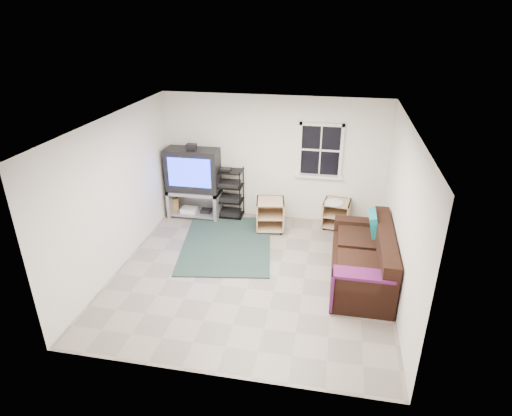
% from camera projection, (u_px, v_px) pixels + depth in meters
% --- Properties ---
extents(room, '(4.60, 4.62, 4.60)m').
position_uv_depth(room, '(320.00, 154.00, 8.55)').
color(room, gray).
rests_on(room, ground).
extents(tv_unit, '(1.10, 0.55, 1.62)m').
position_uv_depth(tv_unit, '(194.00, 177.00, 9.00)').
color(tv_unit, gray).
rests_on(tv_unit, ground).
extents(av_rack, '(0.55, 0.40, 1.10)m').
position_uv_depth(av_rack, '(230.00, 196.00, 9.11)').
color(av_rack, black).
rests_on(av_rack, ground).
extents(side_table_left, '(0.63, 0.63, 0.64)m').
position_uv_depth(side_table_left, '(270.00, 213.00, 8.67)').
color(side_table_left, tan).
rests_on(side_table_left, ground).
extents(side_table_right, '(0.58, 0.58, 0.60)m').
position_uv_depth(side_table_right, '(336.00, 212.00, 8.77)').
color(side_table_right, tan).
rests_on(side_table_right, ground).
extents(sofa, '(0.94, 2.12, 0.97)m').
position_uv_depth(sofa, '(364.00, 261.00, 7.03)').
color(sofa, black).
rests_on(sofa, ground).
extents(shag_rug, '(1.99, 2.51, 0.03)m').
position_uv_depth(shag_rug, '(227.00, 244.00, 8.20)').
color(shag_rug, '#322216').
rests_on(shag_rug, ground).
extents(paper_bag, '(0.29, 0.23, 0.37)m').
position_uv_depth(paper_bag, '(173.00, 206.00, 9.39)').
color(paper_bag, '#A5744A').
rests_on(paper_bag, ground).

